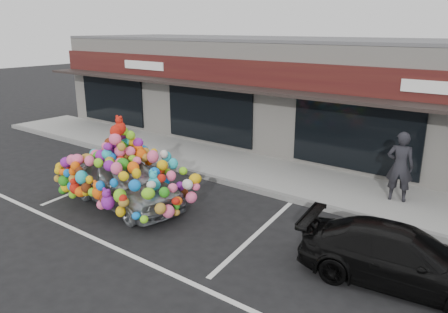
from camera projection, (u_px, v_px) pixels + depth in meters
The scene contains 10 objects.
ground at pixel (167, 208), 11.88m from camera, with size 90.00×90.00×0.00m, color black.
shop_building at pixel (312, 93), 17.67m from camera, with size 24.00×7.20×4.31m.
sidewalk at pixel (250, 169), 14.90m from camera, with size 26.00×3.00×0.15m, color gray.
kerb at pixel (223, 181), 13.76m from camera, with size 26.00×0.18×0.16m, color slate.
parking_stripe_left at pixel (99, 182), 13.91m from camera, with size 0.12×4.40×0.01m, color silver.
parking_stripe_mid at pixel (257, 234), 10.40m from camera, with size 0.12×4.40×0.01m, color silver.
lane_line at pixel (157, 267), 8.97m from camera, with size 14.00×0.12×0.01m, color silver.
toy_car at pixel (124, 177), 11.91m from camera, with size 2.84×4.37×2.42m.
black_sedan at pixel (401, 257), 8.28m from camera, with size 3.83×1.56×1.11m, color black.
pedestrian_a at pixel (400, 166), 11.79m from camera, with size 0.71×0.47×1.94m, color #232328.
Camera 1 is at (7.94, -7.75, 4.75)m, focal length 35.00 mm.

